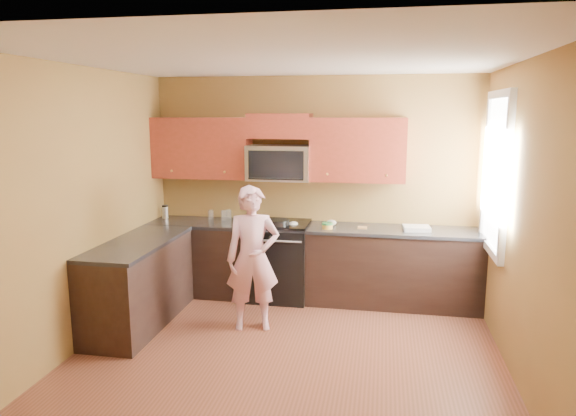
% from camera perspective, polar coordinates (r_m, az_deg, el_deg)
% --- Properties ---
extents(floor, '(4.00, 4.00, 0.00)m').
position_cam_1_polar(floor, '(5.00, -0.45, -16.47)').
color(floor, brown).
rests_on(floor, ground).
extents(ceiling, '(4.00, 4.00, 0.00)m').
position_cam_1_polar(ceiling, '(4.48, -0.50, 16.04)').
color(ceiling, white).
rests_on(ceiling, ground).
extents(wall_back, '(4.00, 0.00, 4.00)m').
position_cam_1_polar(wall_back, '(6.50, 2.85, 2.34)').
color(wall_back, brown).
rests_on(wall_back, ground).
extents(wall_front, '(4.00, 0.00, 4.00)m').
position_cam_1_polar(wall_front, '(2.68, -8.67, -9.55)').
color(wall_front, brown).
rests_on(wall_front, ground).
extents(wall_left, '(0.00, 4.00, 4.00)m').
position_cam_1_polar(wall_left, '(5.30, -22.23, -0.27)').
color(wall_left, brown).
rests_on(wall_left, ground).
extents(wall_right, '(0.00, 4.00, 4.00)m').
position_cam_1_polar(wall_right, '(4.62, 24.69, -1.92)').
color(wall_right, brown).
rests_on(wall_right, ground).
extents(cabinet_back_run, '(4.00, 0.60, 0.88)m').
position_cam_1_polar(cabinet_back_run, '(6.40, 2.42, -6.12)').
color(cabinet_back_run, black).
rests_on(cabinet_back_run, floor).
extents(cabinet_left_run, '(0.60, 1.60, 0.88)m').
position_cam_1_polar(cabinet_left_run, '(5.88, -15.97, -8.05)').
color(cabinet_left_run, black).
rests_on(cabinet_left_run, floor).
extents(countertop_back, '(4.00, 0.62, 0.04)m').
position_cam_1_polar(countertop_back, '(6.28, 2.44, -2.12)').
color(countertop_back, black).
rests_on(countertop_back, cabinet_back_run).
extents(countertop_left, '(0.62, 1.60, 0.04)m').
position_cam_1_polar(countertop_left, '(5.75, -16.11, -3.70)').
color(countertop_left, black).
rests_on(countertop_left, cabinet_left_run).
extents(stove, '(0.76, 0.65, 0.95)m').
position_cam_1_polar(stove, '(6.43, -1.16, -5.71)').
color(stove, black).
rests_on(stove, floor).
extents(microwave, '(0.76, 0.40, 0.42)m').
position_cam_1_polar(microwave, '(6.36, -0.96, 3.08)').
color(microwave, silver).
rests_on(microwave, wall_back).
extents(upper_cab_left, '(1.22, 0.33, 0.75)m').
position_cam_1_polar(upper_cab_left, '(6.65, -9.30, 3.27)').
color(upper_cab_left, maroon).
rests_on(upper_cab_left, wall_back).
extents(upper_cab_right, '(1.12, 0.33, 0.75)m').
position_cam_1_polar(upper_cab_right, '(6.27, 7.56, 2.89)').
color(upper_cab_right, maroon).
rests_on(upper_cab_right, wall_back).
extents(upper_cab_over_mw, '(0.76, 0.33, 0.30)m').
position_cam_1_polar(upper_cab_over_mw, '(6.34, -0.92, 8.95)').
color(upper_cab_over_mw, maroon).
rests_on(upper_cab_over_mw, wall_back).
extents(window, '(0.06, 1.06, 1.66)m').
position_cam_1_polar(window, '(5.73, 21.84, 3.54)').
color(window, white).
rests_on(window, wall_right).
extents(woman, '(0.64, 0.50, 1.52)m').
position_cam_1_polar(woman, '(5.47, -3.87, -5.52)').
color(woman, pink).
rests_on(woman, floor).
extents(frying_pan, '(0.43, 0.57, 0.07)m').
position_cam_1_polar(frying_pan, '(6.18, -1.17, -1.84)').
color(frying_pan, black).
rests_on(frying_pan, stove).
extents(butter_tub, '(0.16, 0.16, 0.09)m').
position_cam_1_polar(butter_tub, '(6.11, 4.32, -2.29)').
color(butter_tub, '#F9B441').
rests_on(butter_tub, countertop_back).
extents(toast_slice, '(0.11, 0.11, 0.01)m').
position_cam_1_polar(toast_slice, '(6.19, 8.14, -2.13)').
color(toast_slice, '#B27F47').
rests_on(toast_slice, countertop_back).
extents(napkin_a, '(0.12, 0.13, 0.06)m').
position_cam_1_polar(napkin_a, '(6.22, 0.59, -1.76)').
color(napkin_a, silver).
rests_on(napkin_a, countertop_back).
extents(napkin_b, '(0.16, 0.17, 0.07)m').
position_cam_1_polar(napkin_b, '(6.30, 4.76, -1.61)').
color(napkin_b, silver).
rests_on(napkin_b, countertop_back).
extents(dish_towel, '(0.32, 0.26, 0.05)m').
position_cam_1_polar(dish_towel, '(6.20, 13.88, -2.16)').
color(dish_towel, white).
rests_on(dish_towel, countertop_back).
extents(travel_mug, '(0.08, 0.08, 0.17)m').
position_cam_1_polar(travel_mug, '(6.90, -13.24, -1.08)').
color(travel_mug, silver).
rests_on(travel_mug, countertop_back).
extents(glass_a, '(0.08, 0.08, 0.12)m').
position_cam_1_polar(glass_a, '(6.64, -7.02, -0.79)').
color(glass_a, silver).
rests_on(glass_a, countertop_back).
extents(glass_b, '(0.07, 0.07, 0.12)m').
position_cam_1_polar(glass_b, '(6.69, -6.51, -0.69)').
color(glass_b, silver).
rests_on(glass_b, countertop_back).
extents(glass_c, '(0.09, 0.09, 0.12)m').
position_cam_1_polar(glass_c, '(6.71, -8.43, -0.71)').
color(glass_c, silver).
rests_on(glass_c, countertop_back).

